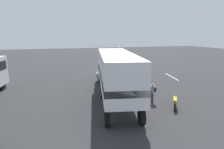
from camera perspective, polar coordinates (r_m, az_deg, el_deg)
The scene contains 7 objects.
ground_plane at distance 22.36m, azimuth -1.14°, elevation -2.76°, with size 120.00×120.00×0.00m, color #2D2D30.
lane_stripe_near at distance 24.06m, azimuth 6.50°, elevation -1.77°, with size 4.40×0.16×0.01m, color silver.
lane_stripe_mid at distance 26.29m, azimuth 10.24°, elevation -0.71°, with size 4.40×0.16×0.01m, color silver.
lane_stripe_far at distance 27.24m, azimuth 17.25°, elevation -0.62°, with size 4.40×0.16×0.01m, color silver.
semi_truck at distance 16.84m, azimuth 0.87°, elevation 1.20°, with size 14.37×5.40×4.50m.
person_bystander at distance 16.49m, azimuth 12.00°, elevation -5.14°, with size 0.40×0.48×1.63m.
motorcycle at distance 15.84m, azimuth 18.18°, elevation -7.77°, with size 1.79×1.29×1.12m.
Camera 1 is at (-20.79, 5.99, 5.64)m, focal length 30.79 mm.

